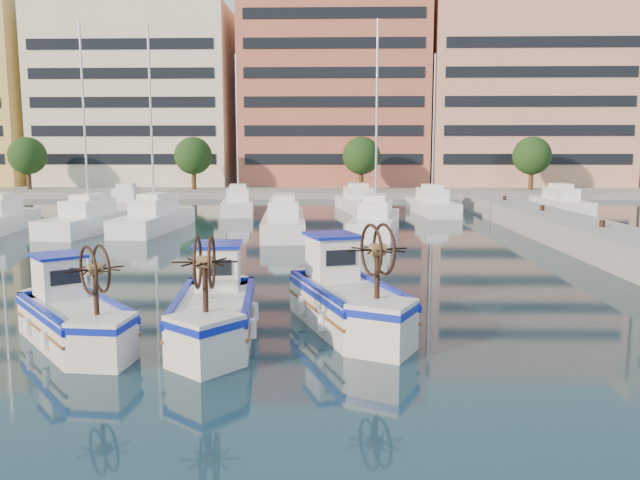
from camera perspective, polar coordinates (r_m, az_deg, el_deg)
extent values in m
plane|color=#1B3746|center=(14.17, -4.15, -10.06)|extent=(300.00, 300.00, 0.00)
cube|color=gray|center=(80.53, 0.55, 4.96)|extent=(180.00, 40.00, 0.60)
cube|color=beige|center=(82.39, -16.06, 12.25)|extent=(23.00, 14.00, 21.00)
cube|color=black|center=(75.76, -17.69, 12.60)|extent=(21.16, 0.12, 18.90)
cube|color=#B55C46|center=(78.90, 1.28, 14.21)|extent=(22.00, 14.00, 25.00)
cube|color=black|center=(71.95, 1.26, 14.83)|extent=(20.24, 0.12, 22.50)
cube|color=tan|center=(81.94, 17.99, 12.55)|extent=(23.00, 14.00, 22.00)
cube|color=black|center=(75.27, 19.53, 12.93)|extent=(21.16, 0.12, 19.80)
cylinder|color=#3F2B19|center=(74.83, -25.06, 4.93)|extent=(0.50, 0.50, 3.00)
sphere|color=#204217|center=(74.77, -25.18, 6.99)|extent=(4.00, 4.00, 4.00)
cylinder|color=#3F2B19|center=(68.72, -11.45, 5.31)|extent=(0.50, 0.50, 3.00)
sphere|color=#204217|center=(68.66, -11.51, 7.56)|extent=(4.00, 4.00, 4.00)
cylinder|color=#3F2B19|center=(67.03, 3.79, 5.39)|extent=(0.50, 0.50, 3.00)
sphere|color=#204217|center=(66.97, 3.81, 7.70)|extent=(4.00, 4.00, 4.00)
cylinder|color=#3F2B19|center=(70.08, 18.72, 5.10)|extent=(0.50, 0.50, 3.00)
sphere|color=#204217|center=(70.02, 18.82, 7.31)|extent=(4.00, 4.00, 4.00)
cube|color=white|center=(40.17, -27.24, 1.47)|extent=(3.41, 8.18, 1.00)
cube|color=white|center=(37.47, -20.34, 1.46)|extent=(2.99, 8.32, 1.00)
cylinder|color=silver|center=(37.31, -20.75, 9.88)|extent=(0.12, 0.12, 11.00)
cube|color=white|center=(37.09, -14.88, 1.62)|extent=(2.70, 8.86, 1.00)
cylinder|color=silver|center=(36.92, -15.18, 10.14)|extent=(0.12, 0.12, 11.00)
cube|color=white|center=(34.96, -3.32, 1.51)|extent=(2.91, 10.24, 1.00)
cube|color=white|center=(34.72, 5.08, 1.45)|extent=(3.48, 9.28, 1.00)
cylinder|color=silver|center=(34.54, 5.19, 10.55)|extent=(0.12, 0.12, 11.00)
cube|color=white|center=(49.79, -17.24, 3.06)|extent=(3.52, 8.27, 1.00)
cube|color=white|center=(46.83, -7.47, 3.06)|extent=(3.07, 7.74, 1.00)
cylinder|color=silver|center=(46.70, -7.59, 9.80)|extent=(0.12, 0.12, 11.00)
cube|color=white|center=(48.25, 3.49, 3.25)|extent=(3.62, 9.09, 1.00)
cube|color=white|center=(46.92, 10.18, 3.02)|extent=(2.91, 8.85, 1.00)
cylinder|color=silver|center=(46.79, 10.34, 9.74)|extent=(0.12, 0.12, 11.00)
cube|color=white|center=(50.98, 21.09, 2.99)|extent=(2.26, 8.59, 1.00)
cube|color=silver|center=(15.56, -21.51, -7.18)|extent=(3.59, 3.86, 0.93)
cube|color=#0C1DA5|center=(15.48, -21.58, -5.92)|extent=(3.70, 3.98, 0.14)
cube|color=#1773B5|center=(15.49, -21.57, -6.12)|extent=(3.09, 3.35, 0.05)
cube|color=white|center=(16.35, -22.76, -3.13)|extent=(1.48, 1.50, 0.97)
cube|color=#0C1DA5|center=(16.27, -22.86, -1.30)|extent=(1.67, 1.69, 0.07)
cylinder|color=#331E14|center=(13.86, -19.79, -4.76)|extent=(0.11, 0.11, 1.02)
cylinder|color=brown|center=(13.76, -19.90, -2.54)|extent=(0.38, 0.37, 0.25)
torus|color=#331E14|center=(13.72, -20.42, -2.59)|extent=(0.71, 0.83, 1.03)
torus|color=#331E14|center=(13.80, -19.38, -2.48)|extent=(0.71, 0.83, 1.03)
cube|color=silver|center=(15.06, -9.61, -7.07)|extent=(2.10, 4.17, 1.01)
cube|color=#0C1DA5|center=(14.97, -9.64, -5.66)|extent=(2.17, 4.29, 0.15)
cube|color=#1773B5|center=(14.99, -9.64, -5.88)|extent=(1.69, 3.73, 0.06)
cube|color=white|center=(15.96, -9.30, -2.44)|extent=(1.17, 1.34, 1.05)
cube|color=#0C1DA5|center=(15.87, -9.35, -0.39)|extent=(1.33, 1.50, 0.08)
cylinder|color=#331E14|center=(13.15, -10.44, -4.54)|extent=(0.11, 0.11, 1.11)
cylinder|color=brown|center=(13.04, -10.50, -1.99)|extent=(0.33, 0.30, 0.27)
torus|color=#331E14|center=(13.05, -11.13, -1.99)|extent=(0.18, 1.12, 1.12)
torus|color=#331E14|center=(13.02, -9.87, -1.99)|extent=(0.18, 1.12, 1.12)
cube|color=silver|center=(15.81, 2.57, -6.16)|extent=(3.13, 4.59, 1.06)
cube|color=#0C1DA5|center=(15.71, 2.58, -4.74)|extent=(3.23, 4.73, 0.16)
cube|color=#1773B5|center=(15.73, 2.58, -4.97)|extent=(2.62, 4.06, 0.06)
cube|color=white|center=(16.70, 1.12, -1.61)|extent=(1.48, 1.61, 1.11)
cube|color=#0C1DA5|center=(16.61, 1.13, 0.45)|extent=(1.68, 1.80, 0.08)
cylinder|color=#331E14|center=(13.93, 5.25, -3.42)|extent=(0.12, 0.12, 1.17)
cylinder|color=brown|center=(13.82, 5.28, -0.88)|extent=(0.40, 0.37, 0.28)
torus|color=#331E14|center=(13.76, 4.70, -0.91)|extent=(0.46, 1.13, 1.18)
torus|color=#331E14|center=(13.88, 5.85, -0.85)|extent=(0.46, 1.13, 1.18)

